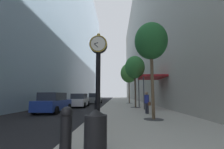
{
  "coord_description": "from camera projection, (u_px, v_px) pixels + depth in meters",
  "views": [
    {
      "loc": [
        1.64,
        -1.35,
        1.52
      ],
      "look_at": [
        0.98,
        21.25,
        4.56
      ],
      "focal_mm": 24.02,
      "sensor_mm": 36.0,
      "label": 1
    }
  ],
  "objects": [
    {
      "name": "ground_plane",
      "position": [
        108.0,
        103.0,
        27.93
      ],
      "size": [
        110.0,
        110.0,
        0.0
      ],
      "primitive_type": "plane",
      "color": "black",
      "rests_on": "ground"
    },
    {
      "name": "sidewalk_right",
      "position": [
        124.0,
        102.0,
        30.81
      ],
      "size": [
        6.56,
        80.0,
        0.14
      ],
      "primitive_type": "cube",
      "color": "#9E998E",
      "rests_on": "ground"
    },
    {
      "name": "building_block_left",
      "position": [
        58.0,
        19.0,
        33.67
      ],
      "size": [
        9.0,
        80.0,
        36.69
      ],
      "color": "#849EB2",
      "rests_on": "ground"
    },
    {
      "name": "building_block_right",
      "position": [
        159.0,
        33.0,
        32.54
      ],
      "size": [
        9.0,
        80.0,
        29.46
      ],
      "color": "gray",
      "rests_on": "ground"
    },
    {
      "name": "street_clock",
      "position": [
        98.0,
        73.0,
        6.99
      ],
      "size": [
        0.84,
        0.55,
        4.33
      ],
      "color": "black",
      "rests_on": "sidewalk_right"
    },
    {
      "name": "bollard_nearest",
      "position": [
        66.0,
        129.0,
        3.55
      ],
      "size": [
        0.29,
        0.29,
        1.1
      ],
      "color": "black",
      "rests_on": "sidewalk_right"
    },
    {
      "name": "bollard_third",
      "position": [
        97.0,
        108.0,
        9.04
      ],
      "size": [
        0.29,
        0.29,
        1.1
      ],
      "color": "black",
      "rests_on": "sidewalk_right"
    },
    {
      "name": "street_tree_near",
      "position": [
        151.0,
        42.0,
        8.98
      ],
      "size": [
        1.94,
        1.94,
        5.69
      ],
      "color": "#333335",
      "rests_on": "sidewalk_right"
    },
    {
      "name": "street_tree_mid_near",
      "position": [
        135.0,
        67.0,
        16.82
      ],
      "size": [
        2.21,
        2.21,
        5.71
      ],
      "color": "#333335",
      "rests_on": "sidewalk_right"
    },
    {
      "name": "street_tree_mid_far",
      "position": [
        129.0,
        73.0,
        24.73
      ],
      "size": [
        2.75,
        2.75,
        6.5
      ],
      "color": "#333335",
      "rests_on": "sidewalk_right"
    },
    {
      "name": "trash_bin",
      "position": [
        96.0,
        132.0,
        3.39
      ],
      "size": [
        0.53,
        0.53,
        1.05
      ],
      "color": "black",
      "rests_on": "sidewalk_right"
    },
    {
      "name": "pedestrian_walking",
      "position": [
        147.0,
        102.0,
        11.07
      ],
      "size": [
        0.51,
        0.51,
        1.59
      ],
      "color": "#23232D",
      "rests_on": "sidewalk_right"
    },
    {
      "name": "storefront_awning",
      "position": [
        151.0,
        78.0,
        15.88
      ],
      "size": [
        2.4,
        3.6,
        3.3
      ],
      "color": "maroon",
      "rests_on": "sidewalk_right"
    },
    {
      "name": "car_white_near",
      "position": [
        79.0,
        100.0,
        18.56
      ],
      "size": [
        2.11,
        4.6,
        1.64
      ],
      "color": "silver",
      "rests_on": "ground"
    },
    {
      "name": "car_grey_mid",
      "position": [
        95.0,
        99.0,
        25.11
      ],
      "size": [
        2.1,
        4.2,
        1.75
      ],
      "color": "slate",
      "rests_on": "ground"
    },
    {
      "name": "car_blue_far",
      "position": [
        54.0,
        103.0,
        13.09
      ],
      "size": [
        1.97,
        4.65,
        1.69
      ],
      "color": "navy",
      "rests_on": "ground"
    }
  ]
}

